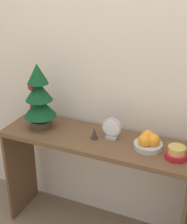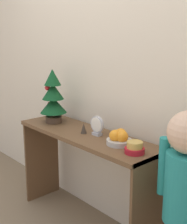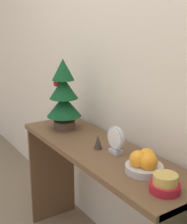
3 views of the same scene
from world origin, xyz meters
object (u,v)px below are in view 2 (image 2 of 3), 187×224
at_px(child_figure, 185,180).
at_px(mini_tree, 53,97).
at_px(desk_clock, 97,126).
at_px(figurine, 83,128).
at_px(singing_bowl, 135,148).
at_px(fruit_bowl, 119,138).

bearing_deg(child_figure, mini_tree, 179.81).
distance_m(desk_clock, figurine, 0.11).
bearing_deg(mini_tree, figurine, -1.32).
bearing_deg(singing_bowl, child_figure, 4.70).
xyz_separation_m(singing_bowl, child_figure, (0.34, 0.03, -0.10)).
distance_m(fruit_bowl, figurine, 0.34).
distance_m(mini_tree, desk_clock, 0.51).
height_order(fruit_bowl, singing_bowl, fruit_bowl).
xyz_separation_m(fruit_bowl, figurine, (-0.34, -0.02, -0.01)).
bearing_deg(fruit_bowl, mini_tree, -179.00).
bearing_deg(child_figure, figurine, -179.67).
relative_size(fruit_bowl, desk_clock, 1.19).
height_order(mini_tree, desk_clock, mini_tree).
xyz_separation_m(mini_tree, singing_bowl, (0.89, -0.03, -0.18)).
bearing_deg(child_figure, singing_bowl, -175.30).
height_order(fruit_bowl, figurine, fruit_bowl).
relative_size(singing_bowl, desk_clock, 0.86).
relative_size(mini_tree, child_figure, 0.41).
bearing_deg(fruit_bowl, child_figure, -1.89).
relative_size(singing_bowl, child_figure, 0.11).
xyz_separation_m(fruit_bowl, desk_clock, (-0.24, 0.02, 0.03)).
height_order(singing_bowl, child_figure, child_figure).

